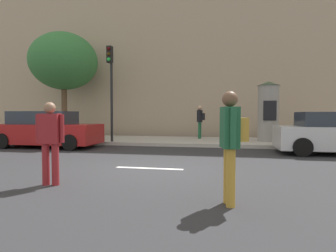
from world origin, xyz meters
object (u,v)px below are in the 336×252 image
(street_tree, at_px, (64,62))
(pedestrian_in_light_jacket, at_px, (200,119))
(pedestrian_tallest, at_px, (231,138))
(pedestrian_near_pole, at_px, (50,137))
(poster_column, at_px, (268,111))
(traffic_light, at_px, (111,78))
(parked_car_silver, at_px, (47,130))

(street_tree, xyz_separation_m, pedestrian_in_light_jacket, (7.64, 0.28, -3.19))
(street_tree, height_order, pedestrian_tallest, street_tree)
(street_tree, bearing_deg, pedestrian_in_light_jacket, 2.11)
(pedestrian_near_pole, xyz_separation_m, pedestrian_in_light_jacket, (2.14, 9.86, 0.23))
(poster_column, height_order, pedestrian_near_pole, poster_column)
(traffic_light, xyz_separation_m, pedestrian_near_pole, (1.77, -7.33, -2.13))
(pedestrian_tallest, xyz_separation_m, pedestrian_in_light_jacket, (-1.36, 10.44, 0.14))
(poster_column, bearing_deg, parked_car_silver, -161.60)
(pedestrian_near_pole, relative_size, pedestrian_in_light_jacket, 0.96)
(traffic_light, height_order, poster_column, traffic_light)
(traffic_light, distance_m, pedestrian_near_pole, 7.83)
(pedestrian_in_light_jacket, bearing_deg, traffic_light, -147.03)
(traffic_light, bearing_deg, poster_column, 13.22)
(pedestrian_near_pole, height_order, parked_car_silver, pedestrian_near_pole)
(poster_column, distance_m, pedestrian_tallest, 9.80)
(poster_column, distance_m, pedestrian_near_pole, 10.54)
(pedestrian_tallest, xyz_separation_m, parked_car_silver, (-7.56, 6.44, -0.31))
(street_tree, relative_size, pedestrian_tallest, 3.30)
(pedestrian_tallest, bearing_deg, pedestrian_near_pole, 170.61)
(traffic_light, height_order, parked_car_silver, traffic_light)
(pedestrian_tallest, height_order, pedestrian_in_light_jacket, pedestrian_in_light_jacket)
(poster_column, xyz_separation_m, parked_car_silver, (-9.48, -3.16, -0.83))
(traffic_light, height_order, street_tree, street_tree)
(poster_column, xyz_separation_m, street_tree, (-10.92, 0.57, 2.81))
(traffic_light, xyz_separation_m, poster_column, (7.19, 1.69, -1.51))
(pedestrian_near_pole, bearing_deg, parked_car_silver, 124.76)
(street_tree, distance_m, pedestrian_near_pole, 11.57)
(traffic_light, relative_size, poster_column, 1.56)
(parked_car_silver, bearing_deg, traffic_light, 32.56)
(traffic_light, distance_m, street_tree, 4.55)
(traffic_light, distance_m, pedestrian_tallest, 9.72)
(pedestrian_tallest, distance_m, pedestrian_in_light_jacket, 10.53)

